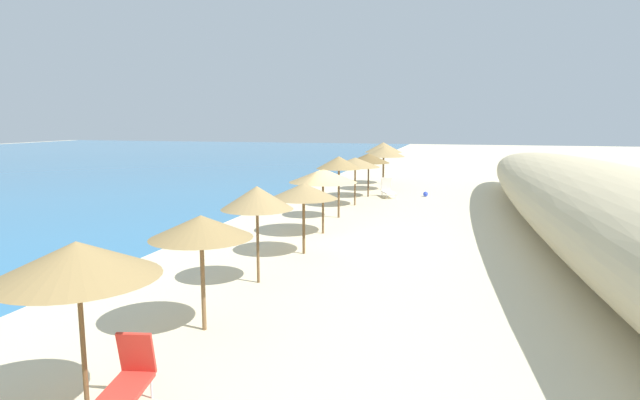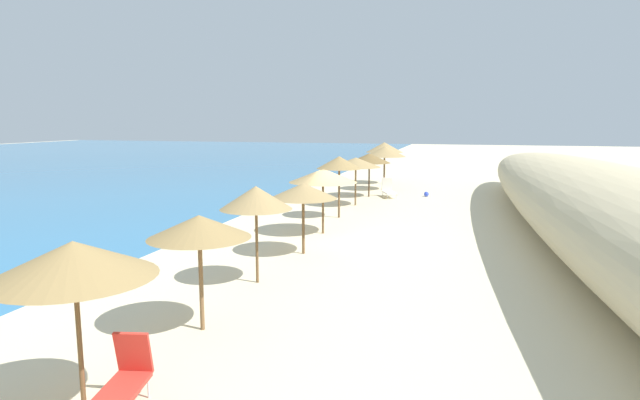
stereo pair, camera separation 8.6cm
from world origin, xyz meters
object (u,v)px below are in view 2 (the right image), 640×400
at_px(beach_umbrella_5, 323,176).
at_px(lounge_chair_1, 389,190).
at_px(beach_umbrella_6, 339,163).
at_px(beach_umbrella_9, 385,151).
at_px(beach_umbrella_2, 199,227).
at_px(beach_ball, 426,194).
at_px(beach_umbrella_8, 369,158).
at_px(beach_umbrella_3, 256,198).
at_px(beach_umbrella_7, 356,162).
at_px(beach_umbrella_10, 384,147).
at_px(beach_umbrella_4, 303,191).
at_px(lounge_chair_0, 123,380).
at_px(beach_umbrella_1, 74,260).

bearing_deg(beach_umbrella_5, lounge_chair_1, -5.62).
bearing_deg(beach_umbrella_6, beach_umbrella_9, -2.77).
height_order(beach_umbrella_2, beach_ball, beach_umbrella_2).
bearing_deg(beach_umbrella_8, beach_umbrella_3, -179.90).
relative_size(beach_umbrella_6, beach_umbrella_7, 1.09).
xyz_separation_m(beach_umbrella_2, beach_umbrella_10, (26.98, 0.33, 0.31)).
bearing_deg(beach_umbrella_6, lounge_chair_1, -9.88).
height_order(beach_umbrella_2, beach_umbrella_8, beach_umbrella_8).
xyz_separation_m(beach_umbrella_9, beach_ball, (-2.38, -2.83, -2.30)).
relative_size(beach_umbrella_3, beach_ball, 9.19).
bearing_deg(beach_umbrella_4, beach_umbrella_3, 175.44).
distance_m(beach_umbrella_9, beach_umbrella_10, 3.35).
distance_m(beach_umbrella_10, lounge_chair_0, 30.21).
relative_size(beach_umbrella_6, lounge_chair_0, 1.94).
xyz_separation_m(beach_umbrella_5, lounge_chair_1, (10.56, -1.04, -1.86)).
distance_m(beach_umbrella_5, beach_ball, 11.97).
bearing_deg(beach_umbrella_9, beach_umbrella_3, 178.99).
relative_size(beach_umbrella_5, beach_umbrella_9, 0.96).
bearing_deg(beach_umbrella_10, beach_umbrella_2, -179.31).
distance_m(beach_umbrella_2, beach_umbrella_9, 23.69).
distance_m(beach_umbrella_2, beach_umbrella_7, 17.07).
relative_size(beach_umbrella_5, lounge_chair_1, 1.72).
bearing_deg(beach_umbrella_5, beach_umbrella_4, -176.30).
distance_m(beach_umbrella_6, lounge_chair_0, 16.72).
relative_size(beach_umbrella_1, lounge_chair_1, 1.75).
xyz_separation_m(lounge_chair_1, beach_ball, (0.79, -2.09, -0.28)).
height_order(beach_umbrella_7, beach_umbrella_8, beach_umbrella_8).
bearing_deg(beach_umbrella_4, beach_umbrella_9, -0.31).
relative_size(lounge_chair_0, beach_ball, 4.99).
bearing_deg(beach_ball, beach_umbrella_9, 49.96).
xyz_separation_m(lounge_chair_0, beach_ball, (24.46, -2.70, -0.33)).
xyz_separation_m(beach_umbrella_3, beach_umbrella_4, (3.36, -0.27, -0.24)).
bearing_deg(beach_umbrella_6, beach_ball, -22.89).
bearing_deg(beach_umbrella_2, lounge_chair_1, -2.68).
relative_size(beach_umbrella_9, lounge_chair_0, 1.91).
distance_m(beach_umbrella_3, beach_umbrella_9, 20.31).
bearing_deg(lounge_chair_0, beach_umbrella_8, -100.63).
height_order(beach_umbrella_4, beach_umbrella_10, beach_umbrella_10).
bearing_deg(beach_umbrella_5, beach_umbrella_3, 179.49).
height_order(beach_umbrella_9, beach_ball, beach_umbrella_9).
bearing_deg(lounge_chair_0, beach_umbrella_1, 23.35).
bearing_deg(beach_umbrella_5, lounge_chair_0, -178.13).
bearing_deg(beach_umbrella_2, beach_umbrella_7, 0.91).
distance_m(lounge_chair_0, beach_ball, 24.61).
bearing_deg(beach_umbrella_4, lounge_chair_1, -3.44).
xyz_separation_m(beach_umbrella_5, beach_umbrella_10, (17.03, 0.25, 0.25)).
bearing_deg(beach_umbrella_3, beach_umbrella_8, 0.10).
height_order(beach_umbrella_4, beach_umbrella_6, beach_umbrella_6).
bearing_deg(beach_umbrella_4, beach_umbrella_10, 1.30).
xyz_separation_m(beach_umbrella_2, lounge_chair_1, (20.52, -0.96, -1.80)).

